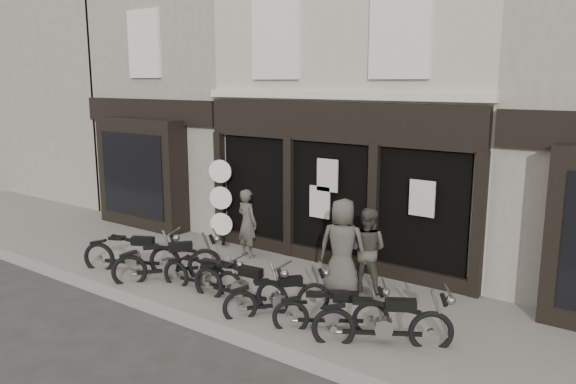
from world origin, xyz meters
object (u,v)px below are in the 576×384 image
Objects in this scene: motorcycle_4 at (279,300)px; man_centre at (367,249)px; motorcycle_0 at (133,257)px; motorcycle_1 at (169,265)px; motorcycle_6 at (384,326)px; motorcycle_2 at (203,278)px; advert_sign_post at (222,205)px; man_right at (342,247)px; motorcycle_3 at (240,288)px; motorcycle_5 at (332,315)px; man_left at (247,223)px.

motorcycle_4 is 1.00× the size of man_centre.
motorcycle_0 is 1.09× the size of motorcycle_1.
motorcycle_6 is 1.19× the size of man_centre.
motorcycle_4 is (4.11, 0.07, -0.06)m from motorcycle_0.
motorcycle_2 is 0.97× the size of motorcycle_6.
advert_sign_post reaches higher than motorcycle_0.
motorcycle_0 is at bearing 2.76° from man_right.
motorcycle_0 is 1.26× the size of motorcycle_4.
motorcycle_5 is (2.07, 0.04, -0.04)m from motorcycle_3.
man_right reaches higher than man_left.
motorcycle_3 is 2.68m from man_centre.
motorcycle_3 reaches higher than motorcycle_4.
motorcycle_4 is 0.97× the size of motorcycle_5.
motorcycle_6 is at bearing 121.18° from man_right.
motorcycle_5 is at bearing -8.10° from motorcycle_2.
man_centre is (3.46, -0.30, 0.03)m from man_left.
motorcycle_2 is (2.13, 0.09, -0.06)m from motorcycle_0.
man_centre is at bearing -24.31° from motorcycle_1.
advert_sign_post is at bearing 132.56° from motorcycle_3.
motorcycle_6 is (3.05, 0.06, 0.01)m from motorcycle_3.
motorcycle_0 is 6.25m from motorcycle_6.
motorcycle_5 is (4.19, -0.04, -0.06)m from motorcycle_1.
man_left is 3.47m from man_centre.
advert_sign_post reaches higher than man_left.
advert_sign_post is (-2.96, 2.66, 0.78)m from motorcycle_3.
motorcycle_1 is at bearing 172.37° from motorcycle_3.
man_right is (1.32, 1.60, 0.68)m from motorcycle_3.
motorcycle_4 is 3.63m from man_left.
advert_sign_post reaches higher than motorcycle_5.
motorcycle_6 is at bearing 113.88° from man_centre.
motorcycle_5 is at bearing -51.16° from motorcycle_4.
advert_sign_post is (-1.89, 2.61, 0.82)m from motorcycle_2.
motorcycle_3 is (1.07, -0.06, 0.04)m from motorcycle_2.
man_right is at bearing 45.00° from motorcycle_3.
man_right is at bearing 25.02° from motorcycle_2.
motorcycle_2 is at bearing -23.71° from motorcycle_0.
motorcycle_0 is at bearing 70.13° from man_left.
man_centre is 4.63m from advert_sign_post.
advert_sign_post reaches higher than motorcycle_4.
motorcycle_5 is 5.73m from advert_sign_post.
motorcycle_0 is at bearing 11.67° from man_centre.
motorcycle_1 reaches higher than motorcycle_4.
man_centre is (3.75, 1.97, 0.54)m from motorcycle_1.
motorcycle_1 is 5.18m from motorcycle_6.
motorcycle_2 is at bearing 127.75° from motorcycle_4.
man_left is (-1.83, 2.35, 0.54)m from motorcycle_3.
motorcycle_4 is (0.91, 0.03, -0.03)m from motorcycle_3.
man_left is at bearing 88.21° from motorcycle_4.
motorcycle_2 is 0.90× the size of motorcycle_3.
man_right is at bearing -28.22° from motorcycle_1.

